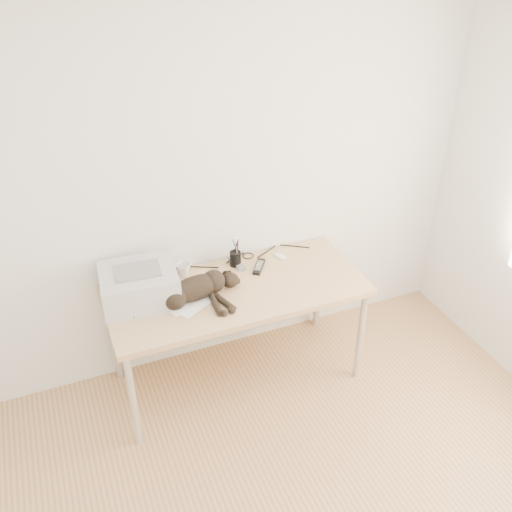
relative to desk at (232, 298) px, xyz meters
name	(u,v)px	position (x,y,z in m)	size (l,w,h in m)	color
wall_back	(214,182)	(0.00, 0.27, 0.69)	(3.50, 3.50, 0.00)	white
desk	(232,298)	(0.00, 0.00, 0.00)	(1.60, 0.70, 0.74)	tan
printer	(139,285)	(-0.57, 0.03, 0.23)	(0.47, 0.41, 0.21)	#B2B2B7
papers	(189,300)	(-0.30, -0.10, 0.14)	(0.37, 0.32, 0.01)	white
cat	(193,291)	(-0.28, -0.10, 0.20)	(0.70, 0.33, 0.16)	black
mug	(183,270)	(-0.26, 0.17, 0.18)	(0.09, 0.09, 0.09)	white
pen_cup	(235,258)	(0.09, 0.16, 0.19)	(0.07, 0.07, 0.19)	black
remote_grey	(237,263)	(0.10, 0.16, 0.14)	(0.05, 0.17, 0.02)	slate
remote_black	(259,267)	(0.22, 0.07, 0.14)	(0.05, 0.17, 0.02)	black
mouse	(280,255)	(0.40, 0.14, 0.15)	(0.06, 0.10, 0.03)	white
cable_tangle	(220,262)	(0.00, 0.22, 0.14)	(1.36, 0.08, 0.01)	black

